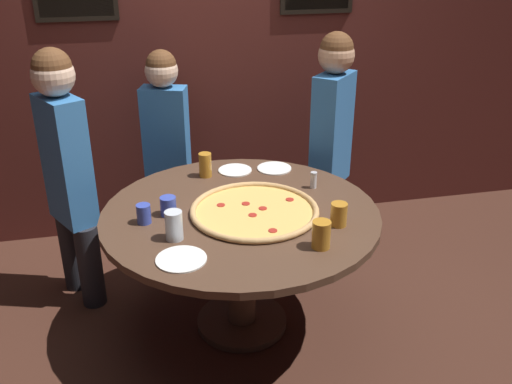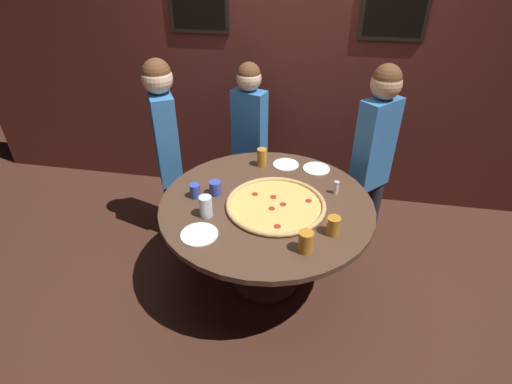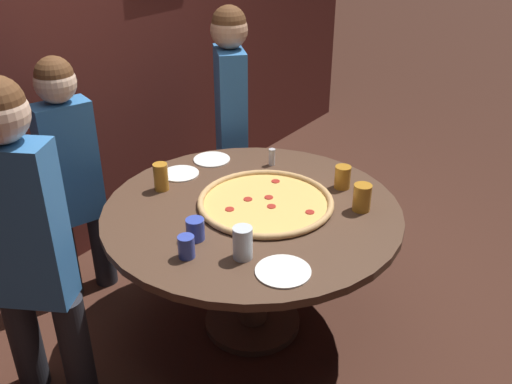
{
  "view_description": "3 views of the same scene",
  "coord_description": "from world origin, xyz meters",
  "px_view_note": "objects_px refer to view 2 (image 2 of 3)",
  "views": [
    {
      "loc": [
        -0.5,
        -2.64,
        2.12
      ],
      "look_at": [
        0.08,
        -0.04,
        0.86
      ],
      "focal_mm": 40.0,
      "sensor_mm": 36.0,
      "label": 1
    },
    {
      "loc": [
        0.33,
        -2.23,
        2.33
      ],
      "look_at": [
        -0.06,
        -0.06,
        0.86
      ],
      "focal_mm": 28.0,
      "sensor_mm": 36.0,
      "label": 2
    },
    {
      "loc": [
        -1.97,
        -1.44,
        2.14
      ],
      "look_at": [
        -0.02,
        -0.04,
        0.85
      ],
      "focal_mm": 40.0,
      "sensor_mm": 36.0,
      "label": 3
    }
  ],
  "objects_px": {
    "drink_cup_by_shaker": "(195,191)",
    "diner_far_right": "(374,148)",
    "white_plate_far_back": "(286,164)",
    "white_plate_left_side": "(316,169)",
    "dining_table": "(266,219)",
    "condiment_shaker": "(336,187)",
    "white_plate_near_front": "(199,234)",
    "drink_cup_near_right": "(306,242)",
    "drink_cup_near_left": "(333,226)",
    "diner_side_left": "(249,131)",
    "diner_far_left": "(166,142)",
    "drink_cup_far_left": "(206,207)",
    "drink_cup_beside_pizza": "(215,188)",
    "drink_cup_front_edge": "(262,157)",
    "giant_pizza": "(276,205)"
  },
  "relations": [
    {
      "from": "white_plate_left_side",
      "to": "diner_far_left",
      "type": "height_order",
      "value": "diner_far_left"
    },
    {
      "from": "giant_pizza",
      "to": "drink_cup_beside_pizza",
      "type": "distance_m",
      "value": 0.45
    },
    {
      "from": "drink_cup_beside_pizza",
      "to": "drink_cup_by_shaker",
      "type": "relative_size",
      "value": 1.0
    },
    {
      "from": "white_plate_far_back",
      "to": "white_plate_left_side",
      "type": "height_order",
      "value": "same"
    },
    {
      "from": "drink_cup_near_left",
      "to": "diner_side_left",
      "type": "bearing_deg",
      "value": 121.54
    },
    {
      "from": "drink_cup_near_right",
      "to": "white_plate_near_front",
      "type": "distance_m",
      "value": 0.66
    },
    {
      "from": "white_plate_far_back",
      "to": "white_plate_left_side",
      "type": "relative_size",
      "value": 0.97
    },
    {
      "from": "white_plate_far_back",
      "to": "drink_cup_front_edge",
      "type": "bearing_deg",
      "value": -167.56
    },
    {
      "from": "dining_table",
      "to": "drink_cup_far_left",
      "type": "bearing_deg",
      "value": -149.23
    },
    {
      "from": "drink_cup_far_left",
      "to": "diner_side_left",
      "type": "height_order",
      "value": "diner_side_left"
    },
    {
      "from": "drink_cup_beside_pizza",
      "to": "drink_cup_front_edge",
      "type": "relative_size",
      "value": 0.69
    },
    {
      "from": "dining_table",
      "to": "condiment_shaker",
      "type": "height_order",
      "value": "condiment_shaker"
    },
    {
      "from": "drink_cup_near_left",
      "to": "white_plate_near_front",
      "type": "relative_size",
      "value": 0.52
    },
    {
      "from": "drink_cup_beside_pizza",
      "to": "drink_cup_near_left",
      "type": "height_order",
      "value": "drink_cup_near_left"
    },
    {
      "from": "drink_cup_front_edge",
      "to": "condiment_shaker",
      "type": "xyz_separation_m",
      "value": [
        0.58,
        -0.3,
        -0.02
      ]
    },
    {
      "from": "drink_cup_near_left",
      "to": "diner_side_left",
      "type": "distance_m",
      "value": 1.46
    },
    {
      "from": "giant_pizza",
      "to": "diner_far_right",
      "type": "height_order",
      "value": "diner_far_right"
    },
    {
      "from": "white_plate_near_front",
      "to": "drink_cup_beside_pizza",
      "type": "bearing_deg",
      "value": 92.42
    },
    {
      "from": "drink_cup_near_right",
      "to": "white_plate_left_side",
      "type": "relative_size",
      "value": 0.64
    },
    {
      "from": "diner_side_left",
      "to": "drink_cup_front_edge",
      "type": "bearing_deg",
      "value": 129.15
    },
    {
      "from": "drink_cup_near_left",
      "to": "white_plate_near_front",
      "type": "xyz_separation_m",
      "value": [
        -0.81,
        -0.16,
        -0.06
      ]
    },
    {
      "from": "drink_cup_beside_pizza",
      "to": "condiment_shaker",
      "type": "distance_m",
      "value": 0.86
    },
    {
      "from": "diner_far_left",
      "to": "diner_side_left",
      "type": "bearing_deg",
      "value": -80.04
    },
    {
      "from": "white_plate_near_front",
      "to": "white_plate_left_side",
      "type": "distance_m",
      "value": 1.15
    },
    {
      "from": "white_plate_far_back",
      "to": "diner_side_left",
      "type": "height_order",
      "value": "diner_side_left"
    },
    {
      "from": "drink_cup_near_right",
      "to": "diner_side_left",
      "type": "bearing_deg",
      "value": 113.03
    },
    {
      "from": "drink_cup_by_shaker",
      "to": "diner_far_left",
      "type": "distance_m",
      "value": 0.67
    },
    {
      "from": "dining_table",
      "to": "condiment_shaker",
      "type": "distance_m",
      "value": 0.54
    },
    {
      "from": "drink_cup_front_edge",
      "to": "diner_far_right",
      "type": "bearing_deg",
      "value": 13.9
    },
    {
      "from": "drink_cup_near_left",
      "to": "condiment_shaker",
      "type": "distance_m",
      "value": 0.46
    },
    {
      "from": "drink_cup_far_left",
      "to": "drink_cup_front_edge",
      "type": "xyz_separation_m",
      "value": [
        0.25,
        0.72,
        -0.0
      ]
    },
    {
      "from": "drink_cup_front_edge",
      "to": "condiment_shaker",
      "type": "distance_m",
      "value": 0.66
    },
    {
      "from": "white_plate_far_back",
      "to": "dining_table",
      "type": "bearing_deg",
      "value": -97.49
    },
    {
      "from": "dining_table",
      "to": "white_plate_left_side",
      "type": "bearing_deg",
      "value": 58.69
    },
    {
      "from": "drink_cup_near_right",
      "to": "white_plate_far_back",
      "type": "distance_m",
      "value": 1.01
    },
    {
      "from": "white_plate_far_back",
      "to": "drink_cup_near_right",
      "type": "bearing_deg",
      "value": -77.03
    },
    {
      "from": "giant_pizza",
      "to": "drink_cup_near_right",
      "type": "xyz_separation_m",
      "value": [
        0.23,
        -0.41,
        0.05
      ]
    },
    {
      "from": "white_plate_near_front",
      "to": "diner_far_left",
      "type": "xyz_separation_m",
      "value": [
        -0.55,
        0.92,
        0.13
      ]
    },
    {
      "from": "dining_table",
      "to": "drink_cup_by_shaker",
      "type": "relative_size",
      "value": 14.6
    },
    {
      "from": "white_plate_left_side",
      "to": "diner_far_right",
      "type": "xyz_separation_m",
      "value": [
        0.44,
        0.2,
        0.12
      ]
    },
    {
      "from": "drink_cup_near_right",
      "to": "diner_far_left",
      "type": "relative_size",
      "value": 0.09
    },
    {
      "from": "drink_cup_front_edge",
      "to": "diner_far_right",
      "type": "height_order",
      "value": "diner_far_right"
    },
    {
      "from": "condiment_shaker",
      "to": "diner_far_left",
      "type": "relative_size",
      "value": 0.06
    },
    {
      "from": "dining_table",
      "to": "diner_far_left",
      "type": "relative_size",
      "value": 0.96
    },
    {
      "from": "drink_cup_by_shaker",
      "to": "white_plate_near_front",
      "type": "height_order",
      "value": "drink_cup_by_shaker"
    },
    {
      "from": "dining_table",
      "to": "drink_cup_near_right",
      "type": "xyz_separation_m",
      "value": [
        0.3,
        -0.44,
        0.21
      ]
    },
    {
      "from": "drink_cup_by_shaker",
      "to": "white_plate_far_back",
      "type": "xyz_separation_m",
      "value": [
        0.57,
        0.56,
        -0.05
      ]
    },
    {
      "from": "drink_cup_far_left",
      "to": "diner_far_left",
      "type": "distance_m",
      "value": 0.9
    },
    {
      "from": "drink_cup_by_shaker",
      "to": "drink_cup_near_right",
      "type": "xyz_separation_m",
      "value": [
        0.8,
        -0.42,
        0.02
      ]
    },
    {
      "from": "drink_cup_by_shaker",
      "to": "diner_far_right",
      "type": "distance_m",
      "value": 1.45
    }
  ]
}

